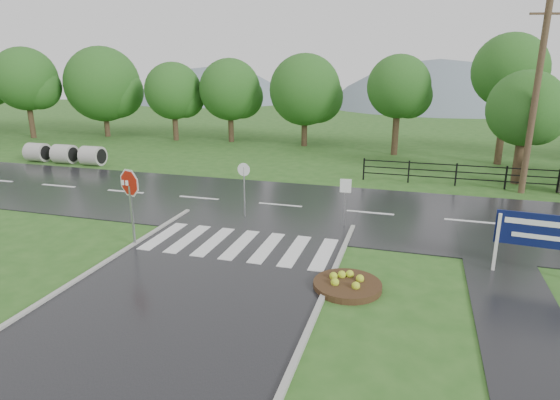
% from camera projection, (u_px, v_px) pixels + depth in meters
% --- Properties ---
extents(ground, '(120.00, 120.00, 0.00)m').
position_uv_depth(ground, '(168.00, 317.00, 11.80)').
color(ground, '#2B591D').
rests_on(ground, ground).
extents(main_road, '(90.00, 8.00, 0.04)m').
position_uv_depth(main_road, '(280.00, 206.00, 21.00)').
color(main_road, black).
rests_on(main_road, ground).
extents(walkway, '(2.20, 11.00, 0.04)m').
position_uv_depth(walkway, '(509.00, 291.00, 13.17)').
color(walkway, '#272729').
rests_on(walkway, ground).
extents(crosswalk, '(6.50, 2.80, 0.02)m').
position_uv_depth(crosswalk, '(240.00, 244.00, 16.38)').
color(crosswalk, silver).
rests_on(crosswalk, ground).
extents(fence_west, '(9.58, 0.08, 1.20)m').
position_uv_depth(fence_west, '(456.00, 172.00, 24.21)').
color(fence_west, black).
rests_on(fence_west, ground).
extents(hills, '(102.00, 48.00, 48.00)m').
position_uv_depth(hills, '(398.00, 203.00, 75.04)').
color(hills, slate).
rests_on(hills, ground).
extents(treeline, '(83.20, 5.20, 10.00)m').
position_uv_depth(treeline, '(349.00, 152.00, 33.61)').
color(treeline, '#20551A').
rests_on(treeline, ground).
extents(culvert_pipes, '(5.50, 1.20, 1.20)m').
position_uv_depth(culvert_pipes, '(65.00, 154.00, 29.72)').
color(culvert_pipes, '#9E9B93').
rests_on(culvert_pipes, ground).
extents(stop_sign, '(1.24, 0.45, 2.93)m').
position_uv_depth(stop_sign, '(130.00, 190.00, 15.84)').
color(stop_sign, '#939399').
rests_on(stop_sign, ground).
extents(estate_billboard, '(2.24, 0.27, 1.97)m').
position_uv_depth(estate_billboard, '(536.00, 233.00, 13.75)').
color(estate_billboard, silver).
rests_on(estate_billboard, ground).
extents(flower_bed, '(1.94, 1.94, 0.39)m').
position_uv_depth(flower_bed, '(347.00, 284.00, 13.26)').
color(flower_bed, '#332111').
rests_on(flower_bed, ground).
extents(reg_sign_small, '(0.43, 0.07, 1.95)m').
position_uv_depth(reg_sign_small, '(345.00, 193.00, 17.85)').
color(reg_sign_small, '#939399').
rests_on(reg_sign_small, ground).
extents(reg_sign_round, '(0.54, 0.08, 2.31)m').
position_uv_depth(reg_sign_round, '(244.00, 184.00, 19.02)').
color(reg_sign_round, '#939399').
rests_on(reg_sign_round, ground).
extents(utility_pole_east, '(1.57, 0.49, 8.97)m').
position_uv_depth(utility_pole_east, '(535.00, 99.00, 21.83)').
color(utility_pole_east, '#473523').
rests_on(utility_pole_east, ground).
extents(entrance_tree_left, '(3.83, 3.83, 5.86)m').
position_uv_depth(entrance_tree_left, '(525.00, 109.00, 23.84)').
color(entrance_tree_left, '#3D2B1C').
rests_on(entrance_tree_left, ground).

